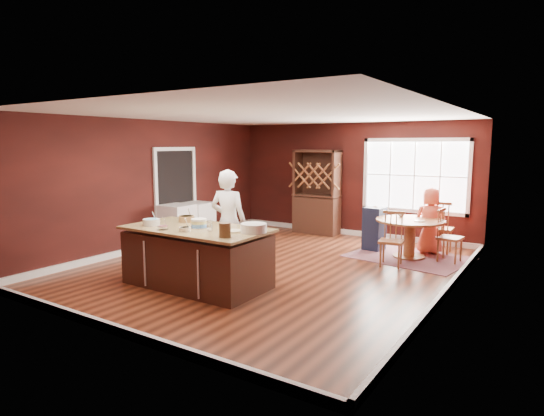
# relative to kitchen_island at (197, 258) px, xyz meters

# --- Properties ---
(room_shell) EXTENTS (7.00, 7.00, 7.00)m
(room_shell) POSITION_rel_kitchen_island_xyz_m (0.41, 1.56, 0.91)
(room_shell) COLOR brown
(room_shell) RESTS_ON ground
(window) EXTENTS (2.36, 0.10, 1.66)m
(window) POSITION_rel_kitchen_island_xyz_m (1.91, 5.03, 1.06)
(window) COLOR white
(window) RESTS_ON room_shell
(doorway) EXTENTS (0.08, 1.26, 2.13)m
(doorway) POSITION_rel_kitchen_island_xyz_m (-2.56, 2.16, 0.59)
(doorway) COLOR white
(doorway) RESTS_ON room_shell
(kitchen_island) EXTENTS (2.27, 1.19, 0.92)m
(kitchen_island) POSITION_rel_kitchen_island_xyz_m (0.00, 0.00, 0.00)
(kitchen_island) COLOR #401F18
(kitchen_island) RESTS_ON ground
(dining_table) EXTENTS (1.29, 1.29, 0.75)m
(dining_table) POSITION_rel_kitchen_island_xyz_m (2.27, 3.57, 0.10)
(dining_table) COLOR brown
(dining_table) RESTS_ON ground
(baker) EXTENTS (0.71, 0.53, 1.78)m
(baker) POSITION_rel_kitchen_island_xyz_m (0.01, 0.78, 0.45)
(baker) COLOR white
(baker) RESTS_ON ground
(layer_cake) EXTENTS (0.34, 0.34, 0.14)m
(layer_cake) POSITION_rel_kitchen_island_xyz_m (0.03, 0.03, 0.55)
(layer_cake) COLOR white
(layer_cake) RESTS_ON kitchen_island
(bowl_blue) EXTENTS (0.26, 0.26, 0.10)m
(bowl_blue) POSITION_rel_kitchen_island_xyz_m (-0.73, -0.24, 0.53)
(bowl_blue) COLOR white
(bowl_blue) RESTS_ON kitchen_island
(bowl_yellow) EXTENTS (0.26, 0.26, 0.10)m
(bowl_yellow) POSITION_rel_kitchen_island_xyz_m (-0.50, 0.31, 0.53)
(bowl_yellow) COLOR #816143
(bowl_yellow) RESTS_ON kitchen_island
(bowl_pink) EXTENTS (0.17, 0.17, 0.06)m
(bowl_pink) POSITION_rel_kitchen_island_xyz_m (-0.30, -0.40, 0.51)
(bowl_pink) COLOR silver
(bowl_pink) RESTS_ON kitchen_island
(bowl_olive) EXTENTS (0.17, 0.17, 0.06)m
(bowl_olive) POSITION_rel_kitchen_island_xyz_m (0.07, -0.32, 0.51)
(bowl_olive) COLOR beige
(bowl_olive) RESTS_ON kitchen_island
(drinking_glass) EXTENTS (0.08, 0.08, 0.16)m
(drinking_glass) POSITION_rel_kitchen_island_xyz_m (0.36, -0.10, 0.56)
(drinking_glass) COLOR white
(drinking_glass) RESTS_ON kitchen_island
(dinner_plate) EXTENTS (0.27, 0.27, 0.02)m
(dinner_plate) POSITION_rel_kitchen_island_xyz_m (0.67, 0.05, 0.49)
(dinner_plate) COLOR #F8F3B1
(dinner_plate) RESTS_ON kitchen_island
(white_tub) EXTENTS (0.38, 0.38, 0.13)m
(white_tub) POSITION_rel_kitchen_island_xyz_m (0.96, 0.16, 0.55)
(white_tub) COLOR white
(white_tub) RESTS_ON kitchen_island
(stoneware_crock) EXTENTS (0.17, 0.17, 0.20)m
(stoneware_crock) POSITION_rel_kitchen_island_xyz_m (0.83, -0.33, 0.58)
(stoneware_crock) COLOR brown
(stoneware_crock) RESTS_ON kitchen_island
(rug) EXTENTS (2.36, 1.97, 0.01)m
(rug) POSITION_rel_kitchen_island_xyz_m (2.27, 3.57, -0.43)
(rug) COLOR brown
(rug) RESTS_ON ground
(chair_east) EXTENTS (0.44, 0.46, 1.01)m
(chair_east) POSITION_rel_kitchen_island_xyz_m (3.00, 3.65, 0.07)
(chair_east) COLOR brown
(chair_east) RESTS_ON ground
(chair_south) EXTENTS (0.48, 0.46, 1.00)m
(chair_south) POSITION_rel_kitchen_island_xyz_m (2.17, 2.77, 0.06)
(chair_south) COLOR brown
(chair_south) RESTS_ON ground
(chair_north) EXTENTS (0.47, 0.45, 1.08)m
(chair_north) POSITION_rel_kitchen_island_xyz_m (2.68, 4.32, 0.10)
(chair_north) COLOR brown
(chair_north) RESTS_ON ground
(seated_woman) EXTENTS (0.78, 0.68, 1.34)m
(seated_woman) POSITION_rel_kitchen_island_xyz_m (2.52, 4.11, 0.23)
(seated_woman) COLOR #E96349
(seated_woman) RESTS_ON ground
(high_chair) EXTENTS (0.42, 0.42, 0.94)m
(high_chair) POSITION_rel_kitchen_island_xyz_m (1.46, 3.82, 0.03)
(high_chair) COLOR #14193A
(high_chair) RESTS_ON ground
(toddler) EXTENTS (0.18, 0.14, 0.26)m
(toddler) POSITION_rel_kitchen_island_xyz_m (1.52, 3.92, 0.37)
(toddler) COLOR #8CA5BF
(toddler) RESTS_ON high_chair
(table_plate) EXTENTS (0.21, 0.21, 0.02)m
(table_plate) POSITION_rel_kitchen_island_xyz_m (2.48, 3.46, 0.32)
(table_plate) COLOR beige
(table_plate) RESTS_ON dining_table
(table_cup) EXTENTS (0.15, 0.15, 0.10)m
(table_cup) POSITION_rel_kitchen_island_xyz_m (2.03, 3.77, 0.36)
(table_cup) COLOR beige
(table_cup) RESTS_ON dining_table
(hutch) EXTENTS (1.12, 0.47, 2.06)m
(hutch) POSITION_rel_kitchen_island_xyz_m (-0.38, 4.78, 0.59)
(hutch) COLOR #321F0D
(hutch) RESTS_ON ground
(washer) EXTENTS (0.63, 0.61, 0.91)m
(washer) POSITION_rel_kitchen_island_xyz_m (-2.23, 1.84, 0.02)
(washer) COLOR white
(washer) RESTS_ON ground
(dryer) EXTENTS (0.61, 0.59, 0.89)m
(dryer) POSITION_rel_kitchen_island_xyz_m (-2.23, 2.48, 0.01)
(dryer) COLOR silver
(dryer) RESTS_ON ground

